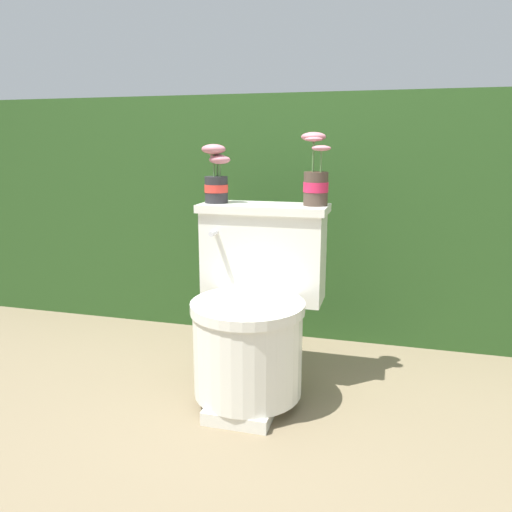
# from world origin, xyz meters

# --- Properties ---
(ground_plane) EXTENTS (12.00, 12.00, 0.00)m
(ground_plane) POSITION_xyz_m (0.00, 0.00, 0.00)
(ground_plane) COLOR #75664C
(hedge_backdrop) EXTENTS (3.67, 0.82, 1.17)m
(hedge_backdrop) POSITION_xyz_m (0.00, 1.09, 0.58)
(hedge_backdrop) COLOR #284C1E
(hedge_backdrop) RESTS_ON ground
(toilet) EXTENTS (0.49, 0.53, 0.71)m
(toilet) POSITION_xyz_m (-0.10, 0.06, 0.32)
(toilet) COLOR silver
(toilet) RESTS_ON ground
(potted_plant_left) EXTENTS (0.11, 0.09, 0.22)m
(potted_plant_left) POSITION_xyz_m (-0.29, 0.20, 0.81)
(potted_plant_left) COLOR #262628
(potted_plant_left) RESTS_ON toilet
(potted_plant_midleft) EXTENTS (0.12, 0.11, 0.27)m
(potted_plant_midleft) POSITION_xyz_m (0.10, 0.22, 0.81)
(potted_plant_midleft) COLOR #47382D
(potted_plant_midleft) RESTS_ON toilet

